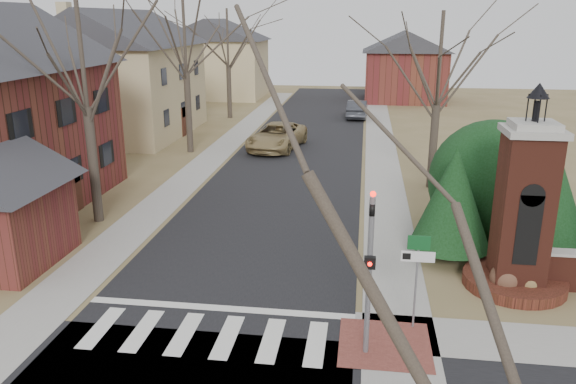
% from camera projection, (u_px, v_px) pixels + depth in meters
% --- Properties ---
extents(ground, '(120.00, 120.00, 0.00)m').
position_uv_depth(ground, '(197.00, 352.00, 14.47)').
color(ground, brown).
rests_on(ground, ground).
extents(main_street, '(8.00, 70.00, 0.01)m').
position_uv_depth(main_street, '(298.00, 155.00, 35.29)').
color(main_street, black).
rests_on(main_street, ground).
extents(crosswalk_zone, '(8.00, 2.20, 0.02)m').
position_uv_depth(crosswalk_zone, '(206.00, 335.00, 15.23)').
color(crosswalk_zone, silver).
rests_on(crosswalk_zone, ground).
extents(stop_bar, '(8.00, 0.35, 0.02)m').
position_uv_depth(stop_bar, '(220.00, 308.00, 16.65)').
color(stop_bar, silver).
rests_on(stop_bar, ground).
extents(sidewalk_right_main, '(2.00, 60.00, 0.02)m').
position_uv_depth(sidewalk_right_main, '(382.00, 158.00, 34.61)').
color(sidewalk_right_main, gray).
rests_on(sidewalk_right_main, ground).
extents(sidewalk_left, '(2.00, 60.00, 0.02)m').
position_uv_depth(sidewalk_left, '(218.00, 152.00, 35.96)').
color(sidewalk_left, gray).
rests_on(sidewalk_left, ground).
extents(curb_apron, '(2.40, 2.40, 0.02)m').
position_uv_depth(curb_apron, '(385.00, 344.00, 14.79)').
color(curb_apron, brown).
rests_on(curb_apron, ground).
extents(traffic_signal_pole, '(0.28, 0.41, 4.50)m').
position_uv_depth(traffic_signal_pole, '(370.00, 260.00, 13.69)').
color(traffic_signal_pole, slate).
rests_on(traffic_signal_pole, ground).
extents(sign_post, '(0.90, 0.07, 2.75)m').
position_uv_depth(sign_post, '(417.00, 263.00, 15.05)').
color(sign_post, slate).
rests_on(sign_post, ground).
extents(brick_gate_monument, '(3.20, 3.20, 6.47)m').
position_uv_depth(brick_gate_monument, '(522.00, 223.00, 17.39)').
color(brick_gate_monument, '#5A261A').
rests_on(brick_gate_monument, ground).
extents(house_stucco_left, '(9.80, 12.80, 9.28)m').
position_uv_depth(house_stucco_left, '(121.00, 71.00, 40.40)').
color(house_stucco_left, tan).
rests_on(house_stucco_left, ground).
extents(house_distant_left, '(10.80, 8.80, 8.53)m').
position_uv_depth(house_distant_left, '(216.00, 57.00, 60.18)').
color(house_distant_left, tan).
rests_on(house_distant_left, ground).
extents(house_distant_right, '(8.80, 8.80, 7.30)m').
position_uv_depth(house_distant_right, '(405.00, 65.00, 57.77)').
color(house_distant_right, brown).
rests_on(house_distant_right, ground).
extents(evergreen_near, '(2.80, 2.80, 4.10)m').
position_uv_depth(evergreen_near, '(453.00, 197.00, 19.48)').
color(evergreen_near, '#473D33').
rests_on(evergreen_near, ground).
extents(evergreen_mid, '(3.40, 3.40, 4.70)m').
position_uv_depth(evergreen_mid, '(544.00, 183.00, 20.10)').
color(evergreen_mid, '#473D33').
rests_on(evergreen_mid, ground).
extents(evergreen_mass, '(4.80, 4.80, 4.80)m').
position_uv_depth(evergreen_mass, '(492.00, 177.00, 21.58)').
color(evergreen_mass, black).
rests_on(evergreen_mass, ground).
extents(bare_tree_0, '(8.05, 8.05, 11.15)m').
position_uv_depth(bare_tree_0, '(79.00, 33.00, 21.61)').
color(bare_tree_0, '#473D33').
rests_on(bare_tree_0, ground).
extents(bare_tree_1, '(8.40, 8.40, 11.64)m').
position_uv_depth(bare_tree_1, '(184.00, 22.00, 33.81)').
color(bare_tree_1, '#473D33').
rests_on(bare_tree_1, ground).
extents(bare_tree_2, '(7.35, 7.35, 10.19)m').
position_uv_depth(bare_tree_2, '(227.00, 33.00, 46.48)').
color(bare_tree_2, '#473D33').
rests_on(bare_tree_2, ground).
extents(bare_tree_3, '(7.00, 7.00, 9.70)m').
position_uv_depth(bare_tree_3, '(440.00, 52.00, 26.66)').
color(bare_tree_3, '#473D33').
rests_on(bare_tree_3, ground).
extents(pickup_truck, '(3.71, 6.37, 1.67)m').
position_uv_depth(pickup_truck, '(277.00, 136.00, 36.76)').
color(pickup_truck, '#9A8454').
rests_on(pickup_truck, ground).
extents(distant_car, '(1.77, 4.71, 1.53)m').
position_uv_depth(distant_car, '(357.00, 109.00, 48.23)').
color(distant_car, '#393B42').
rests_on(distant_car, ground).
extents(dry_shrub_left, '(0.92, 0.92, 0.92)m').
position_uv_depth(dry_shrub_left, '(505.00, 278.00, 17.57)').
color(dry_shrub_left, brown).
rests_on(dry_shrub_left, ground).
extents(dry_shrub_right, '(0.79, 0.79, 0.79)m').
position_uv_depth(dry_shrub_right, '(528.00, 281.00, 17.50)').
color(dry_shrub_right, olive).
rests_on(dry_shrub_right, ground).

